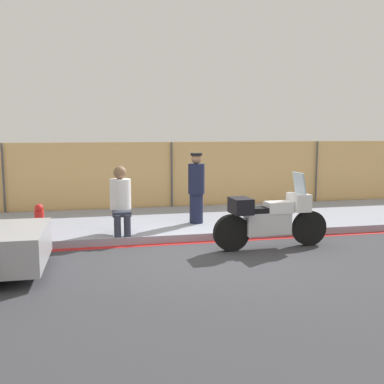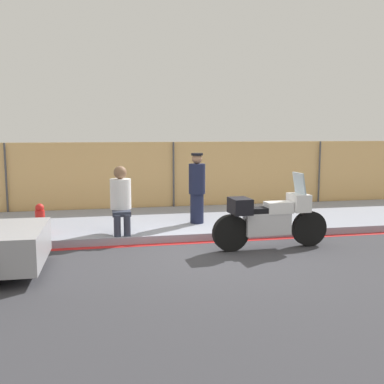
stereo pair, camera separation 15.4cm
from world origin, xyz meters
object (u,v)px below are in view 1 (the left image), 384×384
object	(u,v)px
person_seated_on_curb	(121,196)
fire_hydrant	(39,219)
officer_standing	(196,188)
motorcycle	(270,218)

from	to	relation	value
person_seated_on_curb	fire_hydrant	world-z (taller)	person_seated_on_curb
person_seated_on_curb	officer_standing	bearing A→B (deg)	19.70
motorcycle	fire_hydrant	world-z (taller)	motorcycle
motorcycle	person_seated_on_curb	distance (m)	3.10
motorcycle	person_seated_on_curb	size ratio (longest dim) A/B	1.69
motorcycle	officer_standing	xyz separation A→B (m)	(-1.03, 1.94, 0.39)
motorcycle	fire_hydrant	size ratio (longest dim) A/B	3.72
officer_standing	person_seated_on_curb	world-z (taller)	officer_standing
motorcycle	fire_hydrant	bearing A→B (deg)	158.64
officer_standing	fire_hydrant	bearing A→B (deg)	-172.75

